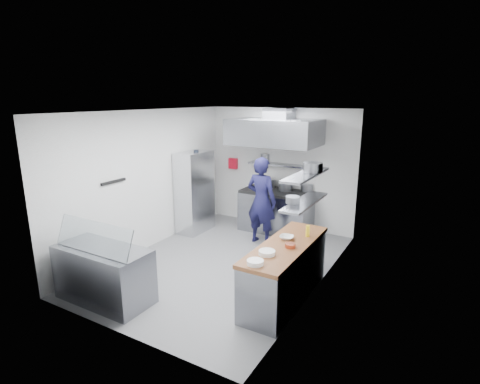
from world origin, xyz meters
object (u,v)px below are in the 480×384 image
Objects in this scene: chef at (261,201)px; wire_rack at (195,192)px; display_case at (104,274)px; gas_range at (276,212)px.

chef reaches higher than wire_rack.
chef is 3.47m from display_case.
wire_rack is at bearing 7.67° from chef.
wire_rack is at bearing -150.82° from gas_range.
wire_rack is 3.29m from display_case.
chef is (0.03, -0.82, 0.48)m from gas_range.
gas_range is 1.07× the size of display_case.
chef is 1.66m from wire_rack.
chef is at bearing 2.97° from wire_rack.
wire_rack reaches higher than display_case.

